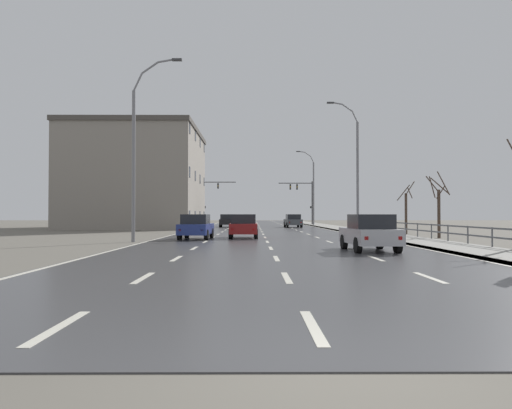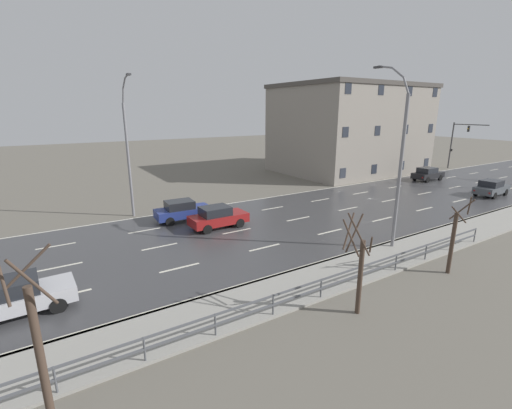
{
  "view_description": "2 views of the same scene",
  "coord_description": "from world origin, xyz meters",
  "px_view_note": "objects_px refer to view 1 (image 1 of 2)",
  "views": [
    {
      "loc": [
        -0.83,
        -5.03,
        1.57
      ],
      "look_at": [
        -0.43,
        54.31,
        2.71
      ],
      "focal_mm": 35.71,
      "sensor_mm": 36.0,
      "label": 1
    },
    {
      "loc": [
        20.12,
        18.03,
        8.12
      ],
      "look_at": [
        0.0,
        30.56,
        1.71
      ],
      "focal_mm": 24.56,
      "sensor_mm": 36.0,
      "label": 2
    }
  ],
  "objects_px": {
    "traffic_signal_right": "(304,195)",
    "car_mid_centre": "(293,221)",
    "street_lamp_midground": "(356,169)",
    "brick_building": "(139,179)",
    "car_distant": "(196,227)",
    "street_lamp_left_bank": "(137,152)",
    "car_near_right": "(243,226)",
    "car_far_left": "(370,232)",
    "car_far_right": "(227,221)",
    "traffic_signal_left": "(209,196)",
    "street_lamp_distant": "(312,189)"
  },
  "relations": [
    {
      "from": "traffic_signal_right",
      "to": "car_mid_centre",
      "type": "bearing_deg",
      "value": -101.08
    },
    {
      "from": "street_lamp_midground",
      "to": "car_mid_centre",
      "type": "distance_m",
      "value": 20.34
    },
    {
      "from": "street_lamp_midground",
      "to": "brick_building",
      "type": "height_order",
      "value": "brick_building"
    },
    {
      "from": "traffic_signal_right",
      "to": "car_distant",
      "type": "relative_size",
      "value": 1.53
    },
    {
      "from": "car_distant",
      "to": "street_lamp_midground",
      "type": "bearing_deg",
      "value": 39.56
    },
    {
      "from": "street_lamp_left_bank",
      "to": "car_distant",
      "type": "relative_size",
      "value": 2.52
    },
    {
      "from": "car_mid_centre",
      "to": "street_lamp_left_bank",
      "type": "bearing_deg",
      "value": -113.18
    },
    {
      "from": "car_near_right",
      "to": "car_far_left",
      "type": "height_order",
      "value": "same"
    },
    {
      "from": "car_distant",
      "to": "car_far_right",
      "type": "relative_size",
      "value": 1.02
    },
    {
      "from": "traffic_signal_left",
      "to": "brick_building",
      "type": "bearing_deg",
      "value": -116.05
    },
    {
      "from": "street_lamp_distant",
      "to": "traffic_signal_left",
      "type": "relative_size",
      "value": 1.6
    },
    {
      "from": "brick_building",
      "to": "traffic_signal_left",
      "type": "bearing_deg",
      "value": 63.95
    },
    {
      "from": "traffic_signal_left",
      "to": "car_mid_centre",
      "type": "relative_size",
      "value": 1.54
    },
    {
      "from": "street_lamp_midground",
      "to": "car_near_right",
      "type": "bearing_deg",
      "value": -140.37
    },
    {
      "from": "traffic_signal_right",
      "to": "car_distant",
      "type": "height_order",
      "value": "traffic_signal_right"
    },
    {
      "from": "car_near_right",
      "to": "car_far_right",
      "type": "bearing_deg",
      "value": 94.34
    },
    {
      "from": "car_near_right",
      "to": "car_far_left",
      "type": "relative_size",
      "value": 0.99
    },
    {
      "from": "street_lamp_left_bank",
      "to": "car_distant",
      "type": "bearing_deg",
      "value": 43.38
    },
    {
      "from": "street_lamp_left_bank",
      "to": "car_far_right",
      "type": "relative_size",
      "value": 2.56
    },
    {
      "from": "car_near_right",
      "to": "car_distant",
      "type": "bearing_deg",
      "value": -152.83
    },
    {
      "from": "street_lamp_left_bank",
      "to": "car_near_right",
      "type": "xyz_separation_m",
      "value": [
        5.97,
        4.41,
        -4.3
      ]
    },
    {
      "from": "street_lamp_left_bank",
      "to": "car_far_left",
      "type": "xyz_separation_m",
      "value": [
        11.54,
        -7.32,
        -4.3
      ]
    },
    {
      "from": "street_lamp_distant",
      "to": "car_far_left",
      "type": "xyz_separation_m",
      "value": [
        -3.3,
        -48.48,
        -4.26
      ]
    },
    {
      "from": "brick_building",
      "to": "street_lamp_midground",
      "type": "bearing_deg",
      "value": -40.57
    },
    {
      "from": "street_lamp_left_bank",
      "to": "traffic_signal_right",
      "type": "bearing_deg",
      "value": 72.71
    },
    {
      "from": "street_lamp_midground",
      "to": "car_mid_centre",
      "type": "height_order",
      "value": "street_lamp_midground"
    },
    {
      "from": "car_distant",
      "to": "car_far_left",
      "type": "distance_m",
      "value": 13.27
    },
    {
      "from": "street_lamp_distant",
      "to": "car_near_right",
      "type": "relative_size",
      "value": 2.51
    },
    {
      "from": "traffic_signal_right",
      "to": "street_lamp_left_bank",
      "type": "bearing_deg",
      "value": -107.29
    },
    {
      "from": "traffic_signal_left",
      "to": "brick_building",
      "type": "distance_m",
      "value": 15.95
    },
    {
      "from": "car_distant",
      "to": "car_mid_centre",
      "type": "xyz_separation_m",
      "value": [
        8.33,
        28.44,
        0.0
      ]
    },
    {
      "from": "car_near_right",
      "to": "car_mid_centre",
      "type": "height_order",
      "value": "same"
    },
    {
      "from": "street_lamp_left_bank",
      "to": "car_far_right",
      "type": "height_order",
      "value": "street_lamp_left_bank"
    },
    {
      "from": "traffic_signal_right",
      "to": "car_mid_centre",
      "type": "relative_size",
      "value": 1.52
    },
    {
      "from": "car_far_right",
      "to": "car_far_left",
      "type": "bearing_deg",
      "value": -78.55
    },
    {
      "from": "street_lamp_distant",
      "to": "traffic_signal_right",
      "type": "distance_m",
      "value": 4.31
    },
    {
      "from": "traffic_signal_right",
      "to": "car_far_left",
      "type": "relative_size",
      "value": 1.53
    },
    {
      "from": "car_far_right",
      "to": "car_mid_centre",
      "type": "distance_m",
      "value": 8.1
    },
    {
      "from": "street_lamp_left_bank",
      "to": "brick_building",
      "type": "height_order",
      "value": "brick_building"
    },
    {
      "from": "street_lamp_midground",
      "to": "car_near_right",
      "type": "relative_size",
      "value": 2.58
    },
    {
      "from": "street_lamp_left_bank",
      "to": "traffic_signal_left",
      "type": "relative_size",
      "value": 1.62
    },
    {
      "from": "car_near_right",
      "to": "traffic_signal_left",
      "type": "bearing_deg",
      "value": 97.48
    },
    {
      "from": "street_lamp_midground",
      "to": "traffic_signal_left",
      "type": "relative_size",
      "value": 1.65
    },
    {
      "from": "street_lamp_distant",
      "to": "car_far_right",
      "type": "distance_m",
      "value": 14.5
    },
    {
      "from": "car_far_right",
      "to": "car_distant",
      "type": "bearing_deg",
      "value": -90.63
    },
    {
      "from": "car_distant",
      "to": "car_far_right",
      "type": "xyz_separation_m",
      "value": [
        0.45,
        30.33,
        0.0
      ]
    },
    {
      "from": "street_lamp_midground",
      "to": "street_lamp_left_bank",
      "type": "bearing_deg",
      "value": -141.6
    },
    {
      "from": "traffic_signal_left",
      "to": "brick_building",
      "type": "height_order",
      "value": "brick_building"
    },
    {
      "from": "car_distant",
      "to": "brick_building",
      "type": "xyz_separation_m",
      "value": [
        -9.72,
        27.3,
        4.9
      ]
    },
    {
      "from": "car_far_left",
      "to": "brick_building",
      "type": "xyz_separation_m",
      "value": [
        -18.22,
        37.5,
        4.9
      ]
    }
  ]
}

